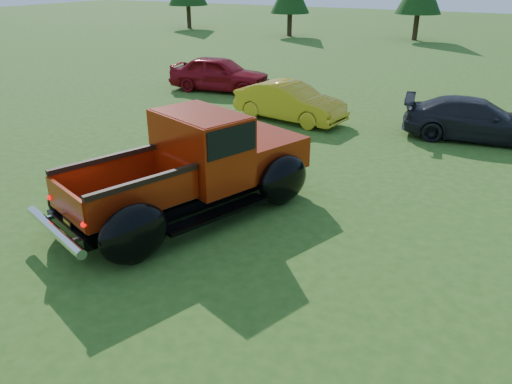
% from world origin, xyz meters
% --- Properties ---
extents(ground, '(120.00, 120.00, 0.00)m').
position_xyz_m(ground, '(0.00, 0.00, 0.00)').
color(ground, '#2C5017').
rests_on(ground, ground).
extents(pickup_truck, '(4.08, 5.93, 2.07)m').
position_xyz_m(pickup_truck, '(-1.03, 0.70, 0.98)').
color(pickup_truck, black).
rests_on(pickup_truck, ground).
extents(show_car_red, '(4.38, 2.29, 1.42)m').
position_xyz_m(show_car_red, '(-6.70, 10.45, 0.71)').
color(show_car_red, maroon).
rests_on(show_car_red, ground).
extents(show_car_yellow, '(3.98, 1.87, 1.26)m').
position_xyz_m(show_car_yellow, '(-2.22, 7.70, 0.63)').
color(show_car_yellow, gold).
rests_on(show_car_yellow, ground).
extents(show_car_grey, '(4.38, 2.34, 1.21)m').
position_xyz_m(show_car_grey, '(3.50, 8.45, 0.60)').
color(show_car_grey, black).
rests_on(show_car_grey, ground).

